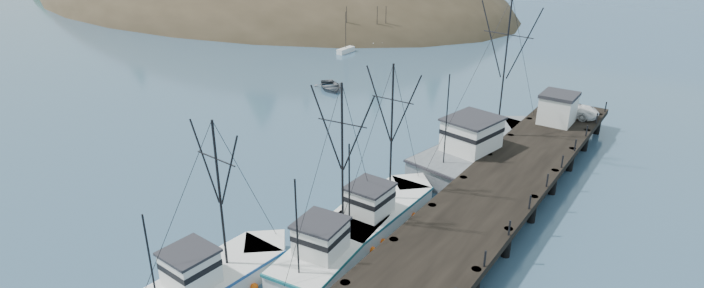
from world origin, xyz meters
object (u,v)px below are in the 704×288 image
at_px(trawler_far, 382,209).
at_px(motorboat, 330,89).
at_px(work_vessel, 485,148).
at_px(pier_shed, 558,108).
at_px(pier, 497,190).
at_px(trawler_near, 335,245).
at_px(trawler_mid, 215,277).
at_px(pickup_truck, 570,108).

height_order(trawler_far, motorboat, trawler_far).
height_order(work_vessel, pier_shed, work_vessel).
relative_size(pier, motorboat, 8.82).
bearing_deg(trawler_near, trawler_mid, -119.79).
bearing_deg(pier_shed, pier, -89.10).
bearing_deg(pier, trawler_mid, -119.49).
height_order(pier_shed, motorboat, pier_shed).
xyz_separation_m(pier_shed, motorboat, (-27.14, 1.75, -3.42)).
relative_size(trawler_far, pickup_truck, 2.18).
relative_size(pier, trawler_near, 3.88).
relative_size(pier, pier_shed, 13.75).
distance_m(trawler_far, pickup_truck, 24.50).
height_order(trawler_near, pickup_truck, trawler_near).
distance_m(pier_shed, motorboat, 27.41).
distance_m(trawler_near, pier_shed, 27.11).
height_order(work_vessel, motorboat, work_vessel).
bearing_deg(motorboat, pier, -80.44).
distance_m(trawler_near, motorboat, 35.17).
bearing_deg(trawler_near, work_vessel, 83.01).
height_order(trawler_near, pier_shed, trawler_near).
height_order(work_vessel, pickup_truck, work_vessel).
bearing_deg(trawler_far, motorboat, 133.21).
bearing_deg(work_vessel, pickup_truck, 68.14).
distance_m(trawler_far, pier_shed, 21.83).
bearing_deg(work_vessel, motorboat, 158.28).
height_order(trawler_near, work_vessel, work_vessel).
bearing_deg(trawler_far, trawler_mid, -107.45).
relative_size(work_vessel, pickup_truck, 3.30).
xyz_separation_m(pier_shed, pickup_truck, (0.48, 2.72, -0.70)).
bearing_deg(trawler_mid, trawler_far, 72.55).
bearing_deg(trawler_far, pier, 42.22).
distance_m(trawler_far, work_vessel, 13.44).
xyz_separation_m(trawler_near, motorboat, (-21.18, 28.06, -0.82)).
bearing_deg(trawler_far, work_vessel, 80.39).
bearing_deg(trawler_mid, trawler_near, 60.21).
bearing_deg(pier_shed, trawler_near, -102.75).
distance_m(pier, trawler_mid, 20.12).
relative_size(trawler_near, trawler_far, 1.00).
distance_m(pier, trawler_far, 8.34).
bearing_deg(work_vessel, trawler_near, -96.99).
xyz_separation_m(trawler_mid, pier_shed, (9.65, 32.77, 2.60)).
height_order(pier, motorboat, pier).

